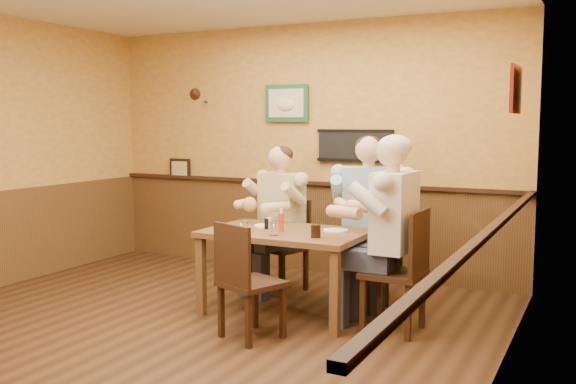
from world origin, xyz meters
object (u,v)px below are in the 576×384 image
Objects in this scene: diner_white_elder at (394,244)px; pepper_shaker at (266,224)px; chair_back_right at (368,250)px; chair_back_left at (282,246)px; salt_shaker at (269,223)px; chair_right_end at (394,270)px; diner_blue_polo at (368,228)px; cola_tumbler at (316,231)px; chair_near_side at (252,280)px; diner_tan_shirt at (282,226)px; dining_table at (286,241)px; hot_sauce_bottle at (281,221)px; water_glass_left at (244,227)px; water_glass_mid at (274,229)px.

pepper_shaker is at bearing -89.85° from diner_white_elder.
diner_white_elder is at bearing -74.61° from chair_back_right.
chair_back_left is 9.33× the size of salt_shaker.
pepper_shaker is (-1.20, 0.03, 0.29)m from chair_right_end.
cola_tumbler is at bearing -116.01° from diner_blue_polo.
diner_blue_polo reaches higher than chair_back_left.
chair_near_side is (-0.45, -1.42, -0.03)m from chair_back_right.
chair_right_end is 10.18× the size of salt_shaker.
diner_blue_polo is (0.90, 0.04, 0.05)m from diner_tan_shirt.
hot_sauce_bottle reaches higher than dining_table.
cola_tumbler is 0.61m from salt_shaker.
diner_tan_shirt reaches higher than chair_back_left.
cola_tumbler is (0.62, 0.12, -0.00)m from water_glass_left.
diner_white_elder is 13.22× the size of cola_tumbler.
chair_near_side is 0.75m from hot_sauce_bottle.
diner_tan_shirt reaches higher than dining_table.
water_glass_left is 0.34m from hot_sauce_bottle.
diner_tan_shirt is at bearing -163.97° from chair_back_left.
chair_back_right is 0.70× the size of diner_blue_polo.
water_glass_left is 0.35m from salt_shaker.
pepper_shaker is (-0.70, -0.72, 0.30)m from chair_back_right.
chair_back_right is 0.98× the size of chair_right_end.
chair_near_side is 8.53× the size of cola_tumbler.
water_glass_left is (0.15, -0.99, 0.34)m from chair_back_left.
water_glass_left is (-0.24, -0.32, 0.15)m from dining_table.
chair_near_side is (-0.95, -0.67, -0.04)m from chair_right_end.
diner_white_elder reaches higher than diner_blue_polo.
diner_white_elder reaches higher than hot_sauce_bottle.
cola_tumbler reaches higher than salt_shaker.
diner_white_elder is (1.01, -0.04, 0.06)m from dining_table.
diner_white_elder is 0.65m from cola_tumbler.
cola_tumbler is at bearing -101.18° from chair_near_side.
chair_near_side reaches higher than salt_shaker.
diner_blue_polo is 1.10m from water_glass_mid.
chair_near_side is 8.28× the size of water_glass_left.
diner_tan_shirt is (-0.90, -0.04, 0.16)m from chair_back_right.
cola_tumbler is (-0.63, -0.16, 0.30)m from chair_right_end.
chair_near_side is at bearing -83.66° from hot_sauce_bottle.
chair_near_side is 0.56m from water_glass_mid.
chair_right_end is 10.72× the size of pepper_shaker.
pepper_shaker is at bearing -57.84° from diner_tan_shirt.
diner_tan_shirt is 7.20× the size of hot_sauce_bottle.
water_glass_mid is (-0.49, -0.98, 0.10)m from diner_blue_polo.
chair_back_left is 1.57m from chair_right_end.
diner_white_elder is 7.85× the size of hot_sauce_bottle.
chair_back_left is at bearing 106.13° from pepper_shaker.
water_glass_mid is at bearing -134.50° from diner_blue_polo.
chair_right_end is 1.08× the size of chair_near_side.
chair_right_end is 1.58m from diner_tan_shirt.
chair_back_left is 0.64× the size of diner_white_elder.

